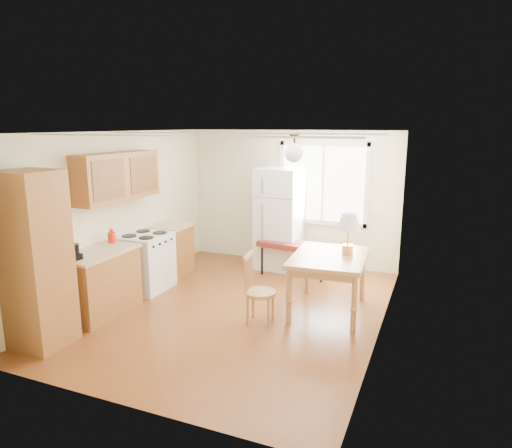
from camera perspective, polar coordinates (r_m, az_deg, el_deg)
The scene contains 11 objects.
room_shell at distance 6.30m, azimuth -2.56°, elevation -0.03°, with size 4.60×5.60×2.62m.
kitchen_run at distance 6.79m, azimuth -18.11°, elevation -3.28°, with size 0.65×3.40×2.20m.
window_unit at distance 8.36m, azimuth 8.38°, elevation 5.01°, with size 1.64×0.05×1.51m.
pendant_light at distance 6.28m, azimuth 4.79°, elevation 8.99°, with size 0.26×0.26×0.40m.
refrigerator at distance 8.33m, azimuth 2.98°, elevation 0.70°, with size 0.78×0.80×1.84m.
bench at distance 7.97m, azimuth 4.83°, elevation -2.79°, with size 1.33×0.64×0.59m.
dining_table at distance 6.45m, azimuth 9.11°, elevation -4.77°, with size 1.08×1.38×0.82m.
chair at distance 6.07m, azimuth -0.25°, elevation -7.56°, with size 0.43×0.42×0.93m.
table_lamp at distance 6.43m, azimuth 11.50°, elevation -0.09°, with size 0.33×0.33×0.58m.
coffee_maker at distance 6.27m, azimuth -22.29°, elevation -3.08°, with size 0.22×0.27×0.36m.
kettle at distance 6.99m, azimuth -17.58°, elevation -1.55°, with size 0.11×0.11×0.22m.
Camera 1 is at (2.60, -5.58, 2.60)m, focal length 32.00 mm.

